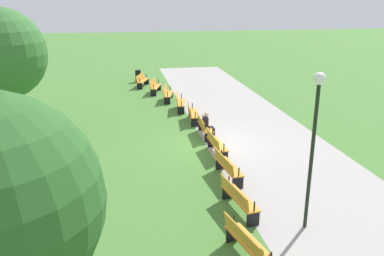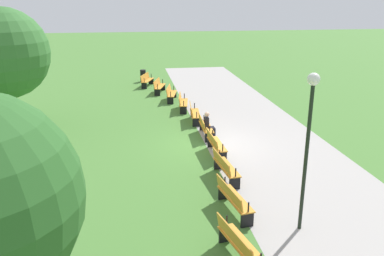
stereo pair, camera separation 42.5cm
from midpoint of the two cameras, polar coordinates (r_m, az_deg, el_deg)
The scene contains 16 objects.
ground_plane at distance 17.30m, azimuth 2.08°, elevation -2.36°, with size 120.00×120.00×0.00m, color #477A33.
path_paving at distance 17.94m, azimuth 9.65°, elevation -1.84°, with size 39.48×5.34×0.01m, color #A39E99.
bench_0 at distance 28.76m, azimuth -7.59°, elevation 6.82°, with size 1.87×1.06×0.89m.
bench_1 at distance 26.67m, azimuth -5.81°, elevation 5.99°, with size 1.87×0.96×0.89m.
bench_2 at distance 24.56m, azimuth -4.05°, elevation 4.98°, with size 1.87×0.86×0.89m.
bench_3 at distance 22.44m, azimuth -2.31°, elevation 3.74°, with size 1.86×0.75×0.89m.
bench_4 at distance 20.31m, azimuth -0.60°, elevation 2.20°, with size 1.85×0.64×0.89m.
bench_5 at distance 18.18m, azimuth 1.06°, elevation 0.27°, with size 1.83×0.53×0.89m.
bench_6 at distance 16.06m, azimuth 2.66°, elevation -2.21°, with size 1.83×0.53×0.89m.
bench_7 at distance 13.97m, azimuth 4.18°, elevation -5.47°, with size 1.85×0.64×0.89m.
bench_8 at distance 11.93m, azimuth 5.55°, elevation -9.88°, with size 1.86×0.75×0.89m.
bench_9 at distance 9.97m, azimuth 6.69°, elevation -16.09°, with size 1.87×0.86×0.89m.
person_seated at distance 18.00m, azimuth 1.60°, elevation 0.62°, with size 0.33×0.52×1.20m.
tree_1 at distance 20.07m, azimuth -26.39°, elevation 9.45°, with size 4.13×4.13×5.73m.
lamp_post at distance 10.56m, azimuth 16.09°, elevation 0.46°, with size 0.32×0.32×4.34m.
trash_bin at distance 30.48m, azimuth -8.13°, elevation 7.38°, with size 0.42×0.42×0.89m, color black.
Camera 1 is at (15.77, -3.72, 6.07)m, focal length 37.25 mm.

